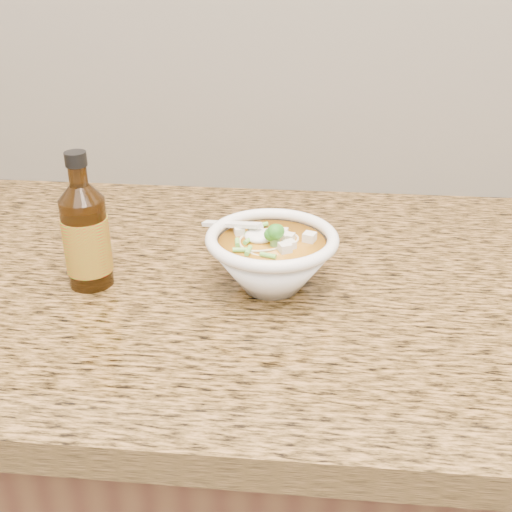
{
  "coord_description": "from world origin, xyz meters",
  "views": [
    {
      "loc": [
        -0.06,
        0.92,
        1.31
      ],
      "look_at": [
        -0.13,
        1.64,
        0.94
      ],
      "focal_mm": 45.0,
      "sensor_mm": 36.0,
      "label": 1
    }
  ],
  "objects": [
    {
      "name": "soup_bowl",
      "position": [
        -0.11,
        1.64,
        0.94
      ],
      "size": [
        0.18,
        0.17,
        0.09
      ],
      "rotation": [
        0.0,
        0.0,
        0.29
      ],
      "color": "white",
      "rests_on": "counter_slab"
    },
    {
      "name": "hot_sauce_bottle",
      "position": [
        -0.35,
        1.62,
        0.97
      ],
      "size": [
        0.07,
        0.07,
        0.18
      ],
      "rotation": [
        0.0,
        0.0,
        0.21
      ],
      "color": "#341C07",
      "rests_on": "counter_slab"
    },
    {
      "name": "counter_slab",
      "position": [
        0.0,
        1.68,
        0.88
      ],
      "size": [
        4.0,
        0.68,
        0.04
      ],
      "primitive_type": "cube",
      "color": "olive",
      "rests_on": "cabinet"
    }
  ]
}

